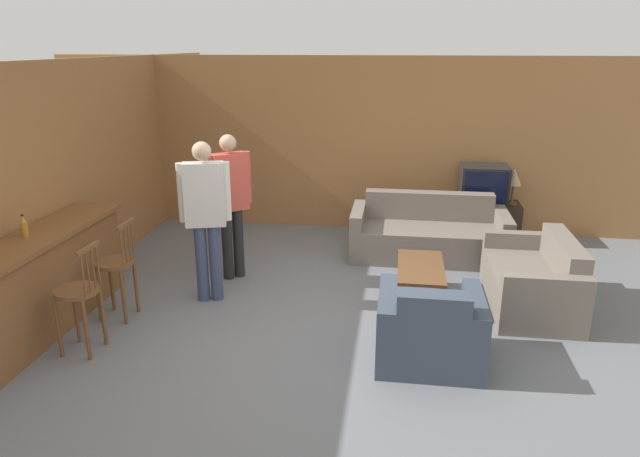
{
  "coord_description": "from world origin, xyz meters",
  "views": [
    {
      "loc": [
        0.68,
        -4.98,
        2.76
      ],
      "look_at": [
        -0.15,
        0.84,
        0.85
      ],
      "focal_mm": 32.0,
      "sensor_mm": 36.0,
      "label": 1
    }
  ],
  "objects_px": {
    "coffee_table": "(421,271)",
    "loveseat_right": "(534,281)",
    "tv": "(484,185)",
    "person_by_window": "(231,198)",
    "armchair_near": "(430,331)",
    "table_lamp": "(514,179)",
    "bar_chair_near": "(79,297)",
    "tv_unit": "(480,221)",
    "bottle": "(24,226)",
    "bar_chair_mid": "(116,268)",
    "couch_far": "(428,235)",
    "person_by_counter": "(206,213)"
  },
  "relations": [
    {
      "from": "person_by_window",
      "to": "person_by_counter",
      "type": "height_order",
      "value": "person_by_counter"
    },
    {
      "from": "armchair_near",
      "to": "table_lamp",
      "type": "distance_m",
      "value": 3.83
    },
    {
      "from": "armchair_near",
      "to": "tv",
      "type": "relative_size",
      "value": 1.41
    },
    {
      "from": "bottle",
      "to": "loveseat_right",
      "type": "bearing_deg",
      "value": 13.77
    },
    {
      "from": "person_by_window",
      "to": "coffee_table",
      "type": "bearing_deg",
      "value": -9.02
    },
    {
      "from": "bottle",
      "to": "tv",
      "type": "bearing_deg",
      "value": 36.12
    },
    {
      "from": "couch_far",
      "to": "person_by_window",
      "type": "height_order",
      "value": "person_by_window"
    },
    {
      "from": "table_lamp",
      "to": "loveseat_right",
      "type": "bearing_deg",
      "value": -92.88
    },
    {
      "from": "couch_far",
      "to": "loveseat_right",
      "type": "xyz_separation_m",
      "value": [
        1.08,
        -1.43,
        -0.0
      ]
    },
    {
      "from": "loveseat_right",
      "to": "couch_far",
      "type": "bearing_deg",
      "value": 127.23
    },
    {
      "from": "coffee_table",
      "to": "person_by_window",
      "type": "bearing_deg",
      "value": 170.98
    },
    {
      "from": "bar_chair_mid",
      "to": "loveseat_right",
      "type": "bearing_deg",
      "value": 11.49
    },
    {
      "from": "bottle",
      "to": "bar_chair_near",
      "type": "bearing_deg",
      "value": -26.96
    },
    {
      "from": "tv_unit",
      "to": "bottle",
      "type": "height_order",
      "value": "bottle"
    },
    {
      "from": "bar_chair_mid",
      "to": "coffee_table",
      "type": "height_order",
      "value": "bar_chair_mid"
    },
    {
      "from": "person_by_window",
      "to": "bar_chair_near",
      "type": "bearing_deg",
      "value": -114.5
    },
    {
      "from": "bar_chair_near",
      "to": "table_lamp",
      "type": "xyz_separation_m",
      "value": [
        4.47,
        3.83,
        0.38
      ]
    },
    {
      "from": "loveseat_right",
      "to": "tv_unit",
      "type": "height_order",
      "value": "loveseat_right"
    },
    {
      "from": "armchair_near",
      "to": "bar_chair_mid",
      "type": "bearing_deg",
      "value": 172.3
    },
    {
      "from": "bar_chair_mid",
      "to": "armchair_near",
      "type": "bearing_deg",
      "value": -7.7
    },
    {
      "from": "bar_chair_near",
      "to": "tv_unit",
      "type": "distance_m",
      "value": 5.59
    },
    {
      "from": "bar_chair_near",
      "to": "armchair_near",
      "type": "distance_m",
      "value": 3.21
    },
    {
      "from": "table_lamp",
      "to": "bottle",
      "type": "bearing_deg",
      "value": -146.08
    },
    {
      "from": "bar_chair_mid",
      "to": "tv_unit",
      "type": "xyz_separation_m",
      "value": [
        4.06,
        3.12,
        -0.27
      ]
    },
    {
      "from": "bar_chair_mid",
      "to": "tv",
      "type": "distance_m",
      "value": 5.13
    },
    {
      "from": "bottle",
      "to": "table_lamp",
      "type": "relative_size",
      "value": 0.43
    },
    {
      "from": "armchair_near",
      "to": "bottle",
      "type": "distance_m",
      "value": 3.97
    },
    {
      "from": "tv_unit",
      "to": "bar_chair_near",
      "type": "bearing_deg",
      "value": -136.67
    },
    {
      "from": "couch_far",
      "to": "bottle",
      "type": "bearing_deg",
      "value": -146.16
    },
    {
      "from": "couch_far",
      "to": "person_by_counter",
      "type": "xyz_separation_m",
      "value": [
        -2.48,
        -1.76,
        0.73
      ]
    },
    {
      "from": "coffee_table",
      "to": "bottle",
      "type": "bearing_deg",
      "value": -162.4
    },
    {
      "from": "armchair_near",
      "to": "loveseat_right",
      "type": "relative_size",
      "value": 0.62
    },
    {
      "from": "person_by_window",
      "to": "couch_far",
      "type": "bearing_deg",
      "value": 24.47
    },
    {
      "from": "bar_chair_mid",
      "to": "tv",
      "type": "xyz_separation_m",
      "value": [
        4.06,
        3.12,
        0.28
      ]
    },
    {
      "from": "tv",
      "to": "person_by_window",
      "type": "height_order",
      "value": "person_by_window"
    },
    {
      "from": "coffee_table",
      "to": "bar_chair_near",
      "type": "bearing_deg",
      "value": -153.38
    },
    {
      "from": "bar_chair_near",
      "to": "tv",
      "type": "xyz_separation_m",
      "value": [
        4.06,
        3.83,
        0.28
      ]
    },
    {
      "from": "couch_far",
      "to": "bar_chair_near",
      "type": "bearing_deg",
      "value": -137.33
    },
    {
      "from": "person_by_counter",
      "to": "loveseat_right",
      "type": "bearing_deg",
      "value": 5.36
    },
    {
      "from": "tv",
      "to": "person_by_window",
      "type": "relative_size",
      "value": 0.37
    },
    {
      "from": "loveseat_right",
      "to": "tv",
      "type": "height_order",
      "value": "tv"
    },
    {
      "from": "coffee_table",
      "to": "loveseat_right",
      "type": "bearing_deg",
      "value": 1.09
    },
    {
      "from": "tv",
      "to": "person_by_counter",
      "type": "height_order",
      "value": "person_by_counter"
    },
    {
      "from": "armchair_near",
      "to": "tv_unit",
      "type": "xyz_separation_m",
      "value": [
        0.88,
        3.56,
        -0.02
      ]
    },
    {
      "from": "couch_far",
      "to": "armchair_near",
      "type": "xyz_separation_m",
      "value": [
        -0.09,
        -2.74,
        0.0
      ]
    },
    {
      "from": "bar_chair_mid",
      "to": "table_lamp",
      "type": "bearing_deg",
      "value": 34.93
    },
    {
      "from": "bar_chair_near",
      "to": "bottle",
      "type": "relative_size",
      "value": 4.85
    },
    {
      "from": "coffee_table",
      "to": "bottle",
      "type": "height_order",
      "value": "bottle"
    },
    {
      "from": "coffee_table",
      "to": "person_by_counter",
      "type": "height_order",
      "value": "person_by_counter"
    },
    {
      "from": "bar_chair_near",
      "to": "tv_unit",
      "type": "xyz_separation_m",
      "value": [
        4.06,
        3.83,
        -0.27
      ]
    }
  ]
}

